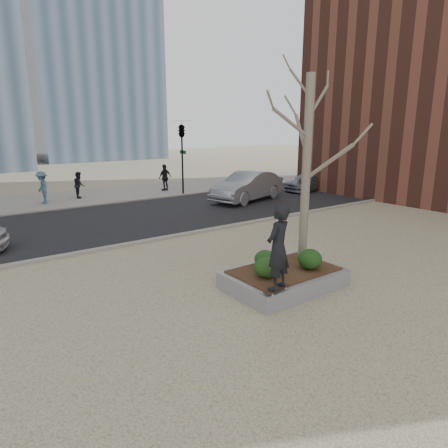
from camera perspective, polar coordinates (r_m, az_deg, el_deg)
ground at (r=10.24m, az=4.41°, el=-10.21°), size 120.00×120.00×0.00m
street at (r=18.61m, az=-15.98°, el=0.37°), size 60.00×8.00×0.02m
far_sidewalk at (r=25.19m, az=-21.59°, el=3.35°), size 60.00×6.00×0.02m
planter at (r=10.79m, az=8.52°, el=-7.76°), size 3.00×2.00×0.45m
planter_mulch at (r=10.70m, az=8.57°, el=-6.54°), size 2.70×1.70×0.04m
sycamore_tree at (r=10.98m, az=11.88°, el=11.58°), size 2.80×2.80×6.60m
shrub_left at (r=10.04m, az=6.09°, el=-6.14°), size 0.61×0.61×0.52m
shrub_middle at (r=10.68m, az=5.88°, el=-5.01°), size 0.57×0.57×0.48m
shrub_right at (r=10.78m, az=12.18°, el=-4.93°), size 0.63×0.63×0.54m
skateboard at (r=9.39m, az=7.53°, el=-9.35°), size 0.80×0.35×0.08m
skateboarder at (r=9.04m, az=7.73°, el=-3.35°), size 0.83×0.67×1.98m
car_silver at (r=22.79m, az=3.38°, el=5.40°), size 5.27×2.98×1.64m
car_third at (r=27.13m, az=12.01°, el=5.97°), size 4.23×2.27×1.16m
pedestrian_a at (r=25.08m, az=-19.97°, el=5.28°), size 0.77×0.88×1.55m
pedestrian_b at (r=23.89m, az=-24.53°, el=4.75°), size 0.71×1.18×1.78m
pedestrian_c at (r=26.64m, az=-8.43°, el=6.59°), size 1.08×0.66×1.72m
traffic_light_far at (r=25.16m, az=-5.98°, el=9.37°), size 0.60×2.48×4.50m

